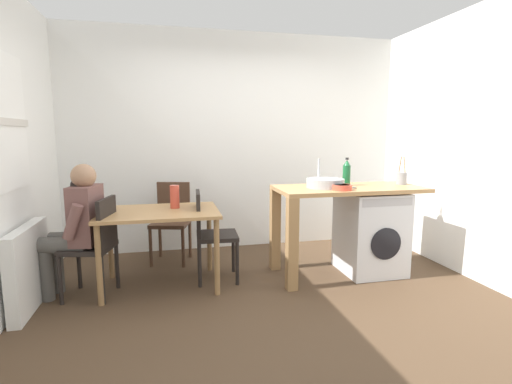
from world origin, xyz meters
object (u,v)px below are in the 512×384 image
(washing_machine, at_px, (370,232))
(mixing_bowl, at_px, (342,187))
(chair_opposite, at_px, (209,230))
(bottle_tall_green, at_px, (347,173))
(seated_person, at_px, (77,224))
(vase, at_px, (175,197))
(chair_person_seat, at_px, (96,242))
(utensil_crock, at_px, (401,178))
(chair_spare_by_wall, at_px, (172,217))
(dining_table, at_px, (159,221))

(washing_machine, xyz_separation_m, mixing_bowl, (-0.44, -0.20, 0.52))
(chair_opposite, distance_m, bottle_tall_green, 1.54)
(chair_opposite, xyz_separation_m, washing_machine, (1.68, -0.14, -0.08))
(seated_person, relative_size, vase, 5.37)
(washing_machine, relative_size, mixing_bowl, 4.44)
(bottle_tall_green, bearing_deg, chair_opposite, 178.53)
(chair_person_seat, distance_m, washing_machine, 2.71)
(utensil_crock, bearing_deg, bottle_tall_green, 175.43)
(chair_spare_by_wall, height_order, mixing_bowl, mixing_bowl)
(chair_spare_by_wall, bearing_deg, seated_person, 61.22)
(bottle_tall_green, bearing_deg, utensil_crock, -4.57)
(chair_spare_by_wall, height_order, seated_person, seated_person)
(mixing_bowl, bearing_deg, utensil_crock, 17.25)
(seated_person, distance_m, vase, 0.89)
(chair_person_seat, xyz_separation_m, vase, (0.70, 0.22, 0.34))
(chair_person_seat, relative_size, bottle_tall_green, 3.08)
(chair_opposite, relative_size, bottle_tall_green, 3.08)
(chair_opposite, distance_m, utensil_crock, 2.11)
(chair_person_seat, xyz_separation_m, utensil_crock, (3.07, 0.08, 0.48))
(chair_person_seat, relative_size, utensil_crock, 3.00)
(chair_person_seat, xyz_separation_m, bottle_tall_green, (2.46, 0.13, 0.54))
(chair_opposite, distance_m, seated_person, 1.20)
(seated_person, height_order, mixing_bowl, seated_person)
(chair_opposite, height_order, washing_machine, chair_opposite)
(chair_person_seat, height_order, vase, vase)
(utensil_crock, distance_m, vase, 2.38)
(dining_table, distance_m, vase, 0.28)
(chair_person_seat, relative_size, mixing_bowl, 4.64)
(dining_table, bearing_deg, washing_machine, -2.22)
(washing_machine, bearing_deg, dining_table, 177.78)
(chair_spare_by_wall, relative_size, bottle_tall_green, 3.08)
(bottle_tall_green, distance_m, vase, 1.77)
(chair_person_seat, distance_m, bottle_tall_green, 2.52)
(dining_table, bearing_deg, chair_person_seat, -168.03)
(chair_spare_by_wall, bearing_deg, washing_machine, 172.45)
(chair_person_seat, bearing_deg, bottle_tall_green, -74.46)
(chair_opposite, xyz_separation_m, bottle_tall_green, (1.44, -0.04, 0.54))
(utensil_crock, bearing_deg, chair_spare_by_wall, 161.54)
(washing_machine, distance_m, vase, 2.06)
(chair_spare_by_wall, relative_size, washing_machine, 1.05)
(dining_table, distance_m, chair_person_seat, 0.58)
(chair_opposite, relative_size, seated_person, 0.75)
(chair_opposite, height_order, mixing_bowl, mixing_bowl)
(seated_person, distance_m, utensil_crock, 3.25)
(bottle_tall_green, xyz_separation_m, mixing_bowl, (-0.19, -0.30, -0.10))
(chair_person_seat, height_order, washing_machine, chair_person_seat)
(dining_table, xyz_separation_m, chair_opposite, (0.48, 0.05, -0.14))
(washing_machine, xyz_separation_m, utensil_crock, (0.37, 0.05, 0.56))
(seated_person, height_order, utensil_crock, utensil_crock)
(chair_opposite, bearing_deg, chair_person_seat, -77.07)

